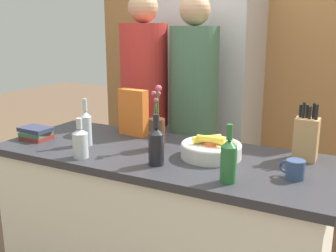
{
  "coord_description": "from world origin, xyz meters",
  "views": [
    {
      "loc": [
        0.94,
        -1.71,
        1.53
      ],
      "look_at": [
        0.0,
        0.09,
        1.02
      ],
      "focal_mm": 42.0,
      "sensor_mm": 36.0,
      "label": 1
    }
  ],
  "objects_px": {
    "person_in_blue": "(193,109)",
    "bottle_water": "(86,127)",
    "person_at_sink": "(144,104)",
    "bottle_vinegar": "(229,160)",
    "coffee_mug": "(295,169)",
    "refrigerator": "(204,102)",
    "bottle_wine": "(80,142)",
    "book_stack": "(36,133)",
    "fruit_bowl": "(211,149)",
    "flower_vase": "(157,131)",
    "bottle_oil": "(156,145)",
    "knife_block": "(306,138)",
    "cereal_box": "(133,112)"
  },
  "relations": [
    {
      "from": "bottle_wine",
      "to": "bottle_water",
      "type": "bearing_deg",
      "value": 121.31
    },
    {
      "from": "flower_vase",
      "to": "bottle_wine",
      "type": "relative_size",
      "value": 1.71
    },
    {
      "from": "person_in_blue",
      "to": "fruit_bowl",
      "type": "bearing_deg",
      "value": -81.62
    },
    {
      "from": "coffee_mug",
      "to": "refrigerator",
      "type": "bearing_deg",
      "value": 126.17
    },
    {
      "from": "flower_vase",
      "to": "bottle_wine",
      "type": "height_order",
      "value": "flower_vase"
    },
    {
      "from": "coffee_mug",
      "to": "bottle_oil",
      "type": "bearing_deg",
      "value": -168.86
    },
    {
      "from": "refrigerator",
      "to": "bottle_wine",
      "type": "distance_m",
      "value": 1.54
    },
    {
      "from": "book_stack",
      "to": "bottle_water",
      "type": "distance_m",
      "value": 0.35
    },
    {
      "from": "bottle_oil",
      "to": "bottle_water",
      "type": "distance_m",
      "value": 0.51
    },
    {
      "from": "fruit_bowl",
      "to": "bottle_oil",
      "type": "bearing_deg",
      "value": -130.06
    },
    {
      "from": "bottle_wine",
      "to": "person_in_blue",
      "type": "bearing_deg",
      "value": 79.53
    },
    {
      "from": "knife_block",
      "to": "person_in_blue",
      "type": "bearing_deg",
      "value": 149.15
    },
    {
      "from": "bottle_vinegar",
      "to": "person_in_blue",
      "type": "xyz_separation_m",
      "value": [
        -0.58,
        0.94,
        -0.01
      ]
    },
    {
      "from": "refrigerator",
      "to": "bottle_water",
      "type": "height_order",
      "value": "refrigerator"
    },
    {
      "from": "person_in_blue",
      "to": "bottle_water",
      "type": "bearing_deg",
      "value": -132.55
    },
    {
      "from": "fruit_bowl",
      "to": "coffee_mug",
      "type": "xyz_separation_m",
      "value": [
        0.42,
        -0.1,
        -0.0
      ]
    },
    {
      "from": "fruit_bowl",
      "to": "bottle_water",
      "type": "xyz_separation_m",
      "value": [
        -0.69,
        -0.12,
        0.06
      ]
    },
    {
      "from": "bottle_oil",
      "to": "bottle_wine",
      "type": "xyz_separation_m",
      "value": [
        -0.39,
        -0.08,
        -0.02
      ]
    },
    {
      "from": "bottle_wine",
      "to": "book_stack",
      "type": "bearing_deg",
      "value": 161.99
    },
    {
      "from": "bottle_oil",
      "to": "knife_block",
      "type": "bearing_deg",
      "value": 33.44
    },
    {
      "from": "bottle_wine",
      "to": "person_at_sink",
      "type": "distance_m",
      "value": 0.94
    },
    {
      "from": "refrigerator",
      "to": "book_stack",
      "type": "relative_size",
      "value": 9.83
    },
    {
      "from": "refrigerator",
      "to": "flower_vase",
      "type": "relative_size",
      "value": 5.42
    },
    {
      "from": "bottle_water",
      "to": "person_at_sink",
      "type": "height_order",
      "value": "person_at_sink"
    },
    {
      "from": "bottle_vinegar",
      "to": "bottle_water",
      "type": "xyz_separation_m",
      "value": [
        -0.87,
        0.15,
        0.0
      ]
    },
    {
      "from": "person_at_sink",
      "to": "person_in_blue",
      "type": "relative_size",
      "value": 1.01
    },
    {
      "from": "bottle_vinegar",
      "to": "person_in_blue",
      "type": "relative_size",
      "value": 0.14
    },
    {
      "from": "bottle_oil",
      "to": "person_in_blue",
      "type": "distance_m",
      "value": 0.91
    },
    {
      "from": "knife_block",
      "to": "person_at_sink",
      "type": "bearing_deg",
      "value": 159.78
    },
    {
      "from": "refrigerator",
      "to": "person_at_sink",
      "type": "bearing_deg",
      "value": -108.04
    },
    {
      "from": "bottle_water",
      "to": "flower_vase",
      "type": "bearing_deg",
      "value": 17.53
    },
    {
      "from": "bottle_vinegar",
      "to": "cereal_box",
      "type": "bearing_deg",
      "value": 149.05
    },
    {
      "from": "person_at_sink",
      "to": "bottle_vinegar",
      "type": "bearing_deg",
      "value": -70.84
    },
    {
      "from": "bottle_wine",
      "to": "person_at_sink",
      "type": "xyz_separation_m",
      "value": [
        -0.18,
        0.92,
        0.02
      ]
    },
    {
      "from": "refrigerator",
      "to": "person_in_blue",
      "type": "height_order",
      "value": "refrigerator"
    },
    {
      "from": "flower_vase",
      "to": "bottle_water",
      "type": "bearing_deg",
      "value": -162.47
    },
    {
      "from": "flower_vase",
      "to": "person_in_blue",
      "type": "relative_size",
      "value": 0.2
    },
    {
      "from": "flower_vase",
      "to": "person_at_sink",
      "type": "height_order",
      "value": "person_at_sink"
    },
    {
      "from": "knife_block",
      "to": "book_stack",
      "type": "height_order",
      "value": "knife_block"
    },
    {
      "from": "flower_vase",
      "to": "bottle_wine",
      "type": "distance_m",
      "value": 0.4
    },
    {
      "from": "flower_vase",
      "to": "bottle_wine",
      "type": "xyz_separation_m",
      "value": [
        -0.27,
        -0.3,
        -0.02
      ]
    },
    {
      "from": "flower_vase",
      "to": "knife_block",
      "type": "bearing_deg",
      "value": 14.03
    },
    {
      "from": "bottle_oil",
      "to": "bottle_vinegar",
      "type": "relative_size",
      "value": 0.97
    },
    {
      "from": "fruit_bowl",
      "to": "coffee_mug",
      "type": "bearing_deg",
      "value": -13.84
    },
    {
      "from": "bottle_oil",
      "to": "bottle_water",
      "type": "xyz_separation_m",
      "value": [
        -0.5,
        0.1,
        0.01
      ]
    },
    {
      "from": "refrigerator",
      "to": "bottle_oil",
      "type": "relative_size",
      "value": 7.67
    },
    {
      "from": "refrigerator",
      "to": "book_stack",
      "type": "distance_m",
      "value": 1.47
    },
    {
      "from": "coffee_mug",
      "to": "person_at_sink",
      "type": "height_order",
      "value": "person_at_sink"
    },
    {
      "from": "refrigerator",
      "to": "cereal_box",
      "type": "relative_size",
      "value": 6.74
    },
    {
      "from": "fruit_bowl",
      "to": "bottle_wine",
      "type": "relative_size",
      "value": 1.5
    }
  ]
}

